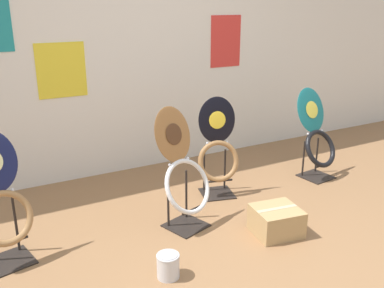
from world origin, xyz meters
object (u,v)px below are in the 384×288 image
(toilet_seat_display_jazz_black, at_px, (218,152))
(paint_can, at_px, (168,265))
(toilet_seat_display_teal_sax, at_px, (316,136))
(storage_box, at_px, (276,221))
(toilet_seat_display_woodgrain, at_px, (183,175))

(toilet_seat_display_jazz_black, xyz_separation_m, paint_can, (-0.92, -0.89, -0.31))
(toilet_seat_display_teal_sax, height_order, storage_box, toilet_seat_display_teal_sax)
(toilet_seat_display_woodgrain, distance_m, storage_box, 0.77)
(paint_can, relative_size, storage_box, 0.43)
(toilet_seat_display_teal_sax, relative_size, toilet_seat_display_jazz_black, 0.98)
(toilet_seat_display_jazz_black, relative_size, storage_box, 2.35)
(toilet_seat_display_woodgrain, height_order, storage_box, toilet_seat_display_woodgrain)
(toilet_seat_display_woodgrain, bearing_deg, toilet_seat_display_jazz_black, 34.05)
(toilet_seat_display_teal_sax, height_order, paint_can, toilet_seat_display_teal_sax)
(storage_box, bearing_deg, paint_can, -173.92)
(toilet_seat_display_woodgrain, bearing_deg, paint_can, -125.95)
(toilet_seat_display_woodgrain, xyz_separation_m, toilet_seat_display_jazz_black, (0.53, 0.36, -0.02))
(toilet_seat_display_jazz_black, height_order, storage_box, toilet_seat_display_jazz_black)
(toilet_seat_display_woodgrain, relative_size, toilet_seat_display_teal_sax, 1.06)
(toilet_seat_display_woodgrain, relative_size, toilet_seat_display_jazz_black, 1.04)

